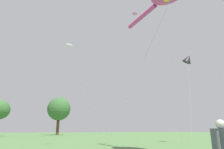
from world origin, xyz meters
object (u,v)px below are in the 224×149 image
Objects in this scene: small_kite_stunt_black at (188,59)px; tree_broad_distant at (59,109)px; small_kite_streamer_purple at (135,15)px; tree_pine_center at (0,110)px; small_kite_bird_shape at (70,47)px.

small_kite_stunt_black is 50.63m from tree_broad_distant.
tree_broad_distant is at bearing -41.92° from small_kite_streamer_purple.
tree_broad_distant is at bearing 20.20° from tree_pine_center.
small_kite_stunt_black is (14.81, -2.88, 0.51)m from small_kite_bird_shape.
small_kite_streamer_purple is 1.98× the size of tree_broad_distant.
tree_broad_distant is (-2.64, 38.73, -15.01)m from small_kite_streamer_purple.
small_kite_stunt_black is 48.29m from tree_pine_center.
small_kite_stunt_black is 1.22× the size of tree_pine_center.
tree_pine_center is at bearing 74.43° from small_kite_stunt_black.
tree_broad_distant is (17.20, 6.33, 1.69)m from tree_pine_center.
small_kite_bird_shape is 15.10m from small_kite_stunt_black.
small_kite_stunt_black reaches higher than tree_pine_center.
tree_broad_distant is (12.99, 47.67, -1.58)m from small_kite_bird_shape.
small_kite_bird_shape is 41.68m from tree_pine_center.
small_kite_bird_shape is at bearing -84.18° from tree_pine_center.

